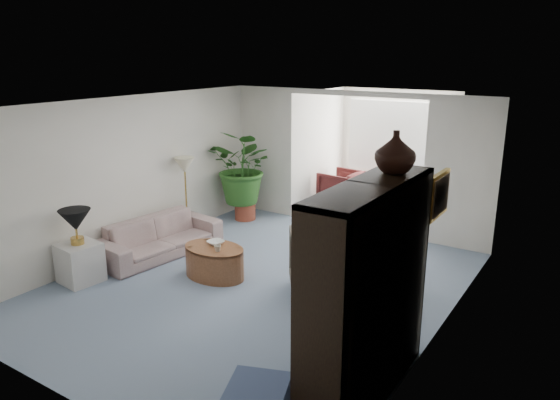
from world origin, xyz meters
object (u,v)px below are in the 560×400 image
Objects in this scene: framed_picture at (440,195)px; plant_pot at (245,211)px; wingback_chair at (325,264)px; sunroom_chair_maroon at (342,189)px; cabinet_urn at (395,152)px; sunroom_chair_blue at (412,202)px; coffee_table at (215,262)px; coffee_cup at (218,248)px; table_lamp at (75,220)px; sunroom_table at (389,191)px; end_table at (80,263)px; entertainment_cabinet at (367,293)px; floor_lamp at (184,165)px; coffee_bowl at (216,243)px; side_table_dark at (383,275)px; sofa at (160,237)px.

plant_pot is (-4.40, 2.44, -1.54)m from framed_picture.
wingback_chair is 4.22m from sunroom_chair_maroon.
sunroom_chair_maroon is (-2.99, 5.05, -1.88)m from cabinet_urn.
sunroom_chair_blue is (-1.72, 4.28, -1.37)m from framed_picture.
coffee_cup reaches higher than coffee_table.
framed_picture reaches higher than coffee_cup.
sunroom_chair_maroon is (-1.67, 3.88, -0.05)m from wingback_chair.
sunroom_table is at bearing 70.70° from table_lamp.
table_lamp is 6.18m from sunroom_chair_blue.
framed_picture is at bearing -0.45° from coffee_table.
framed_picture reaches higher than wingback_chair.
cabinet_urn reaches higher than sunroom_chair_blue.
end_table is at bearing -8.49° from sunroom_chair_maroon.
entertainment_cabinet is 2.86× the size of sunroom_chair_blue.
end_table is 1.89m from coffee_table.
end_table is at bearing 157.86° from sunroom_chair_blue.
end_table reaches higher than coffee_table.
coffee_bowl is (1.56, -1.08, -0.77)m from floor_lamp.
table_lamp reaches higher than sunroom_chair_blue.
plant_pot is at bearing 117.34° from coffee_bowl.
sunroom_table is at bearing 110.57° from side_table_dark.
plant_pot is 0.56× the size of sunroom_chair_blue.
end_table is at bearing -86.73° from floor_lamp.
framed_picture is 0.98m from cabinet_urn.
coffee_bowl is at bearing 166.47° from sunroom_chair_blue.
coffee_cup is at bearing 169.70° from sunroom_chair_blue.
end_table is 0.68× the size of sunroom_chair_maroon.
floor_lamp is 2.05m from coffee_bowl.
coffee_cup is 0.10× the size of wingback_chair.
end_table is at bearing 178.37° from entertainment_cabinet.
cabinet_urn is (0.62, -1.47, 1.93)m from side_table_dark.
wingback_chair is at bearing -14.02° from floor_lamp.
framed_picture is 0.25× the size of sofa.
sunroom_table is (-2.47, 5.03, -1.44)m from framed_picture.
wingback_chair is at bearing -171.34° from sunroom_chair_blue.
end_table is 4.21m from side_table_dark.
side_table_dark is at bearing 25.99° from end_table.
coffee_table is at bearing -163.64° from side_table_dark.
sunroom_table is (2.16, 6.17, -0.02)m from end_table.
wingback_chair is at bearing -35.55° from plant_pot.
sofa is 4.89m from sunroom_chair_blue.
sofa is at bearing -90.88° from plant_pot.
sunroom_chair_maroon is at bearing 75.41° from table_lamp.
entertainment_cabinet is at bearing -28.60° from floor_lamp.
sunroom_chair_maroon is (-2.37, 3.58, 0.05)m from side_table_dark.
table_lamp reaches higher than side_table_dark.
floor_lamp is 3.55m from sunroom_chair_maroon.
sunroom_table is at bearing 116.17° from framed_picture.
sunroom_chair_maroon is (-2.99, 5.55, -0.65)m from entertainment_cabinet.
plant_pot is at bearing 142.43° from cabinet_urn.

